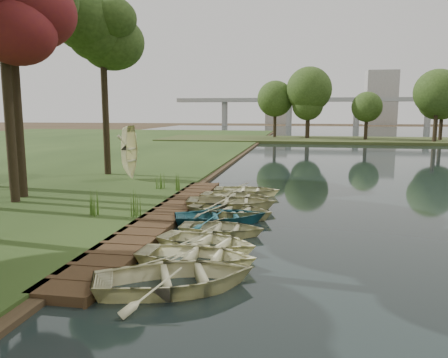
% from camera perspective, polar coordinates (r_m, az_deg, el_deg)
% --- Properties ---
extents(ground, '(300.00, 300.00, 0.00)m').
position_cam_1_polar(ground, '(17.47, -2.89, -5.77)').
color(ground, '#3D2F1D').
extents(boardwalk, '(1.60, 16.00, 0.30)m').
position_cam_1_polar(boardwalk, '(17.85, -7.93, -5.04)').
color(boardwalk, '#3B2816').
rests_on(boardwalk, ground).
extents(peninsula, '(50.00, 14.00, 0.45)m').
position_cam_1_polar(peninsula, '(66.74, 13.62, 4.95)').
color(peninsula, '#39441E').
rests_on(peninsula, ground).
extents(far_trees, '(45.60, 5.60, 8.80)m').
position_cam_1_polar(far_trees, '(66.52, 10.91, 10.38)').
color(far_trees, black).
rests_on(far_trees, peninsula).
extents(bridge, '(95.90, 4.00, 8.60)m').
position_cam_1_polar(bridge, '(136.77, 13.74, 9.65)').
color(bridge, '#A5A5A0').
rests_on(bridge, ground).
extents(building_a, '(10.00, 8.00, 18.00)m').
position_cam_1_polar(building_a, '(158.73, 19.78, 9.93)').
color(building_a, '#A5A5A0').
rests_on(building_a, ground).
extents(building_b, '(8.00, 8.00, 12.00)m').
position_cam_1_polar(building_b, '(161.73, 6.95, 9.28)').
color(building_b, '#A5A5A0').
rests_on(building_b, ground).
extents(rowboat_0, '(4.77, 4.16, 0.82)m').
position_cam_1_polar(rowboat_0, '(11.00, -6.27, -12.17)').
color(rowboat_0, beige).
rests_on(rowboat_0, water).
extents(rowboat_1, '(3.62, 2.70, 0.72)m').
position_cam_1_polar(rowboat_1, '(12.58, -3.61, -9.67)').
color(rowboat_1, beige).
rests_on(rowboat_1, water).
extents(rowboat_2, '(3.80, 3.14, 0.68)m').
position_cam_1_polar(rowboat_2, '(13.93, -2.22, -7.88)').
color(rowboat_2, beige).
rests_on(rowboat_2, water).
extents(rowboat_3, '(3.10, 2.26, 0.63)m').
position_cam_1_polar(rowboat_3, '(15.58, -0.28, -6.18)').
color(rowboat_3, beige).
rests_on(rowboat_3, water).
extents(rowboat_4, '(4.22, 3.56, 0.75)m').
position_cam_1_polar(rowboat_4, '(17.10, -0.39, -4.62)').
color(rowboat_4, teal).
rests_on(rowboat_4, water).
extents(rowboat_5, '(4.27, 3.55, 0.76)m').
position_cam_1_polar(rowboat_5, '(18.15, 0.85, -3.81)').
color(rowboat_5, beige).
rests_on(rowboat_5, water).
extents(rowboat_6, '(4.27, 3.24, 0.83)m').
position_cam_1_polar(rowboat_6, '(19.56, 0.98, -2.79)').
color(rowboat_6, beige).
rests_on(rowboat_6, water).
extents(rowboat_7, '(3.63, 2.77, 0.70)m').
position_cam_1_polar(rowboat_7, '(21.16, 1.48, -2.08)').
color(rowboat_7, beige).
rests_on(rowboat_7, water).
extents(rowboat_8, '(3.48, 2.53, 0.71)m').
position_cam_1_polar(rowboat_8, '(22.80, 3.01, -1.29)').
color(rowboat_8, beige).
rests_on(rowboat_8, water).
extents(stored_rowboat, '(3.44, 2.58, 0.68)m').
position_cam_1_polar(stored_rowboat, '(27.30, -12.04, 0.69)').
color(stored_rowboat, beige).
rests_on(stored_rowboat, bank).
extents(tree_2, '(4.32, 4.32, 9.96)m').
position_cam_1_polar(tree_2, '(22.22, -27.00, 18.13)').
color(tree_2, black).
rests_on(tree_2, bank).
extents(tree_6, '(4.12, 4.12, 10.86)m').
position_cam_1_polar(tree_6, '(30.10, -15.62, 17.85)').
color(tree_6, black).
rests_on(tree_6, bank).
extents(reeds_0, '(0.60, 0.60, 0.98)m').
position_cam_1_polar(reeds_0, '(17.52, -11.66, -3.25)').
color(reeds_0, '#3F661E').
rests_on(reeds_0, bank).
extents(reeds_1, '(0.60, 0.60, 1.00)m').
position_cam_1_polar(reeds_1, '(18.07, -16.88, -3.05)').
color(reeds_1, '#3F661E').
rests_on(reeds_1, bank).
extents(reeds_2, '(0.60, 0.60, 0.87)m').
position_cam_1_polar(reeds_2, '(23.64, -8.31, -0.19)').
color(reeds_2, '#3F661E').
rests_on(reeds_2, bank).
extents(reeds_3, '(0.60, 0.60, 0.87)m').
position_cam_1_polar(reeds_3, '(22.93, -6.34, -0.44)').
color(reeds_3, '#3F661E').
rests_on(reeds_3, bank).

